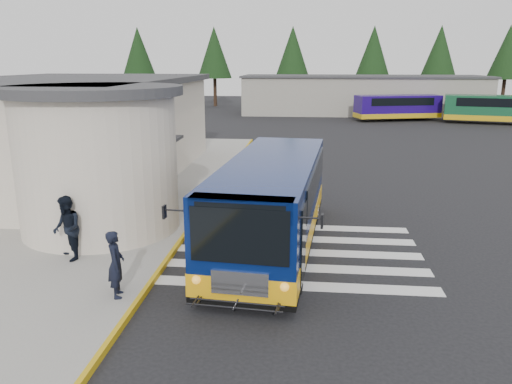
# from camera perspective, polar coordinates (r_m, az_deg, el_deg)

# --- Properties ---
(ground) EXTENTS (140.00, 140.00, 0.00)m
(ground) POSITION_cam_1_polar(r_m,az_deg,el_deg) (16.31, 5.77, -5.87)
(ground) COLOR black
(ground) RESTS_ON ground
(sidewalk) EXTENTS (10.00, 34.00, 0.15)m
(sidewalk) POSITION_cam_1_polar(r_m,az_deg,el_deg) (21.96, -18.39, -0.93)
(sidewalk) COLOR gray
(sidewalk) RESTS_ON ground
(curb_strip) EXTENTS (0.12, 34.00, 0.16)m
(curb_strip) POSITION_cam_1_polar(r_m,az_deg,el_deg) (20.46, -5.62, -1.33)
(curb_strip) COLOR gold
(curb_strip) RESTS_ON ground
(station_building) EXTENTS (12.70, 18.70, 4.80)m
(station_building) POSITION_cam_1_polar(r_m,az_deg,el_deg) (24.84, -20.08, 6.55)
(station_building) COLOR #C1B4A3
(station_building) RESTS_ON ground
(crosswalk) EXTENTS (8.00, 5.35, 0.01)m
(crosswalk) POSITION_cam_1_polar(r_m,az_deg,el_deg) (15.56, 3.91, -6.83)
(crosswalk) COLOR silver
(crosswalk) RESTS_ON ground
(depot_building) EXTENTS (26.40, 8.40, 4.20)m
(depot_building) POSITION_cam_1_polar(r_m,az_deg,el_deg) (57.71, 11.99, 10.82)
(depot_building) COLOR gray
(depot_building) RESTS_ON ground
(tree_line) EXTENTS (58.40, 4.40, 10.00)m
(tree_line) POSITION_cam_1_polar(r_m,az_deg,el_deg) (65.59, 11.73, 15.35)
(tree_line) COLOR black
(tree_line) RESTS_ON ground
(transit_bus) EXTENTS (3.88, 10.13, 2.80)m
(transit_bus) POSITION_cam_1_polar(r_m,az_deg,el_deg) (15.48, 1.79, -1.70)
(transit_bus) COLOR #061751
(transit_bus) RESTS_ON ground
(pedestrian_a) EXTENTS (0.57, 0.71, 1.67)m
(pedestrian_a) POSITION_cam_1_polar(r_m,az_deg,el_deg) (12.59, -15.73, -7.92)
(pedestrian_a) COLOR black
(pedestrian_a) RESTS_ON sidewalk
(pedestrian_b) EXTENTS (1.12, 1.16, 1.89)m
(pedestrian_b) POSITION_cam_1_polar(r_m,az_deg,el_deg) (15.25, -20.80, -3.92)
(pedestrian_b) COLOR black
(pedestrian_b) RESTS_ON sidewalk
(bollard) EXTENTS (0.08, 0.08, 0.99)m
(bollard) POSITION_cam_1_polar(r_m,az_deg,el_deg) (13.04, -15.58, -8.74)
(bollard) COLOR black
(bollard) RESTS_ON sidewalk
(far_bus_a) EXTENTS (8.63, 4.48, 2.14)m
(far_bus_a) POSITION_cam_1_polar(r_m,az_deg,el_deg) (51.80, 15.86, 9.39)
(far_bus_a) COLOR #1D0860
(far_bus_a) RESTS_ON ground
(far_bus_b) EXTENTS (9.13, 4.44, 2.27)m
(far_bus_b) POSITION_cam_1_polar(r_m,az_deg,el_deg) (52.33, 25.57, 8.66)
(far_bus_b) COLOR #144B2B
(far_bus_b) RESTS_ON ground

